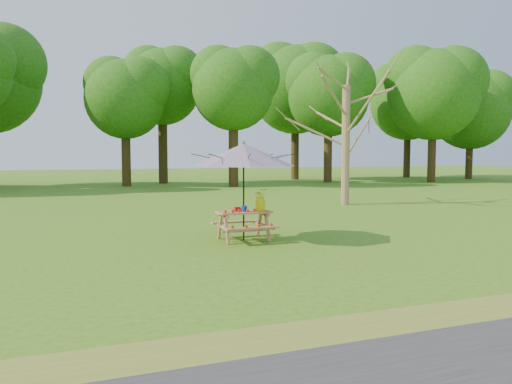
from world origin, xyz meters
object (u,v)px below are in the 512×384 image
object	(u,v)px
picnic_table	(244,226)
flower_bucket	(260,199)
bare_tree	(347,35)
patio_umbrella	(244,155)

from	to	relation	value
picnic_table	flower_bucket	distance (m)	0.74
bare_tree	picnic_table	distance (m)	10.88
patio_umbrella	picnic_table	bearing A→B (deg)	-95.19
flower_bucket	bare_tree	bearing A→B (deg)	46.31
bare_tree	patio_umbrella	bearing A→B (deg)	-135.54
flower_bucket	picnic_table	bearing A→B (deg)	-177.57
bare_tree	patio_umbrella	size ratio (longest dim) A/B	3.78
picnic_table	patio_umbrella	size ratio (longest dim) A/B	0.47
patio_umbrella	flower_bucket	xyz separation A→B (m)	(0.42, 0.02, -1.01)
bare_tree	patio_umbrella	distance (m)	10.05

